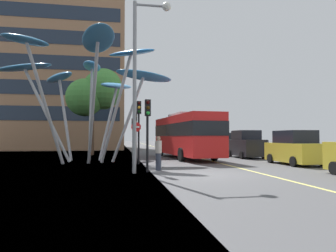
{
  "coord_description": "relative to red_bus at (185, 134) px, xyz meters",
  "views": [
    {
      "loc": [
        -4.04,
        -13.6,
        1.7
      ],
      "look_at": [
        -0.38,
        8.27,
        2.5
      ],
      "focal_mm": 32.95,
      "sensor_mm": 36.0,
      "label": 1
    }
  ],
  "objects": [
    {
      "name": "leaf_sculpture",
      "position": [
        -7.36,
        -2.07,
        4.21
      ],
      "size": [
        12.18,
        11.77,
        7.69
      ],
      "color": "#9EA0A5",
      "rests_on": "ground"
    },
    {
      "name": "car_side_street",
      "position": [
        5.34,
        6.55,
        -0.95
      ],
      "size": [
        2.08,
        4.48,
        2.13
      ],
      "color": "#2D5138",
      "rests_on": "ground"
    },
    {
      "name": "backdrop_building",
      "position": [
        -13.74,
        23.75,
        9.28
      ],
      "size": [
        18.59,
        15.74,
        22.46
      ],
      "color": "#936B4C",
      "rests_on": "ground"
    },
    {
      "name": "street_lamp",
      "position": [
        -4.18,
        -9.42,
        3.29
      ],
      "size": [
        1.86,
        0.44,
        8.3
      ],
      "color": "gray",
      "rests_on": "ground"
    },
    {
      "name": "tree_pavement_far",
      "position": [
        -7.08,
        22.92,
        2.28
      ],
      "size": [
        4.77,
        5.12,
        6.37
      ],
      "color": "brown",
      "rests_on": "ground"
    },
    {
      "name": "ground",
      "position": [
        -2.03,
        -10.45,
        -2.01
      ],
      "size": [
        120.0,
        240.0,
        0.1
      ],
      "color": "#4C4C4F"
    },
    {
      "name": "no_entry_sign",
      "position": [
        -4.21,
        -4.78,
        -0.21
      ],
      "size": [
        0.6,
        0.12,
        2.63
      ],
      "color": "gray",
      "rests_on": "ground"
    },
    {
      "name": "red_bus",
      "position": [
        0.0,
        0.0,
        0.0
      ],
      "size": [
        3.48,
        10.84,
        3.58
      ],
      "color": "red",
      "rests_on": "ground"
    },
    {
      "name": "traffic_light_island_mid",
      "position": [
        -3.94,
        0.61,
        0.75
      ],
      "size": [
        0.28,
        0.42,
        3.74
      ],
      "color": "black",
      "rests_on": "ground"
    },
    {
      "name": "car_parked_mid",
      "position": [
        5.49,
        -6.52,
        -0.97
      ],
      "size": [
        2.04,
        4.32,
        2.11
      ],
      "color": "gold",
      "rests_on": "ground"
    },
    {
      "name": "traffic_light_kerb_far",
      "position": [
        -4.03,
        -4.63,
        0.9
      ],
      "size": [
        0.28,
        0.42,
        3.96
      ],
      "color": "black",
      "rests_on": "ground"
    },
    {
      "name": "tree_pavement_near",
      "position": [
        -7.27,
        6.42,
        4.2
      ],
      "size": [
        5.32,
        4.84,
        8.55
      ],
      "color": "brown",
      "rests_on": "ground"
    },
    {
      "name": "pedestrian",
      "position": [
        -3.29,
        -8.41,
        -1.08
      ],
      "size": [
        0.34,
        0.34,
        1.74
      ],
      "color": "#2D3342",
      "rests_on": "ground"
    },
    {
      "name": "traffic_light_kerb_near",
      "position": [
        -3.93,
        -9.16,
        0.59
      ],
      "size": [
        0.28,
        0.42,
        3.52
      ],
      "color": "black",
      "rests_on": "ground"
    },
    {
      "name": "car_parked_far",
      "position": [
        5.12,
        -0.06,
        -0.91
      ],
      "size": [
        2.02,
        4.17,
        2.25
      ],
      "color": "black",
      "rests_on": "ground"
    },
    {
      "name": "traffic_light_opposite",
      "position": [
        -3.87,
        5.31,
        0.55
      ],
      "size": [
        0.28,
        0.42,
        3.46
      ],
      "color": "black",
      "rests_on": "ground"
    }
  ]
}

